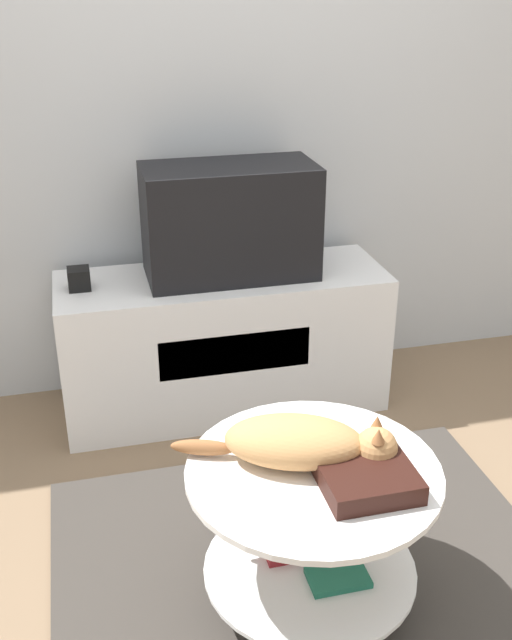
% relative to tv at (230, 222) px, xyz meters
% --- Properties ---
extents(ground_plane, '(12.00, 12.00, 0.00)m').
position_rel_tv_xyz_m(ground_plane, '(0.01, -1.09, -0.80)').
color(ground_plane, '#7F664C').
extents(wall_back, '(8.00, 0.05, 2.60)m').
position_rel_tv_xyz_m(wall_back, '(0.01, 0.30, 0.50)').
color(wall_back, silver).
rests_on(wall_back, ground_plane).
extents(rug, '(1.54, 1.31, 0.02)m').
position_rel_tv_xyz_m(rug, '(0.01, -1.09, -0.79)').
color(rug, '#3D3833').
rests_on(rug, ground_plane).
extents(tv_stand, '(1.31, 0.45, 0.58)m').
position_rel_tv_xyz_m(tv_stand, '(-0.04, -0.01, -0.51)').
color(tv_stand, white).
rests_on(tv_stand, ground_plane).
extents(tv, '(0.66, 0.33, 0.44)m').
position_rel_tv_xyz_m(tv, '(0.00, 0.00, 0.00)').
color(tv, black).
rests_on(tv, tv_stand).
extents(speaker, '(0.08, 0.08, 0.08)m').
position_rel_tv_xyz_m(speaker, '(-0.59, -0.01, -0.18)').
color(speaker, black).
rests_on(speaker, tv_stand).
extents(coffee_table, '(0.69, 0.69, 0.46)m').
position_rel_tv_xyz_m(coffee_table, '(-0.03, -1.17, -0.49)').
color(coffee_table, '#B2B2B7').
rests_on(coffee_table, rug).
extents(dvd_box, '(0.24, 0.20, 0.06)m').
position_rel_tv_xyz_m(dvd_box, '(0.08, -1.28, -0.29)').
color(dvd_box, black).
rests_on(dvd_box, coffee_table).
extents(cat, '(0.59, 0.31, 0.14)m').
position_rel_tv_xyz_m(cat, '(-0.05, -1.13, -0.26)').
color(cat, tan).
rests_on(cat, coffee_table).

